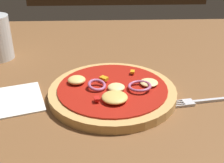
{
  "coord_description": "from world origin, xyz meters",
  "views": [
    {
      "loc": [
        0.01,
        -0.44,
        0.3
      ],
      "look_at": [
        0.03,
        0.03,
        0.06
      ],
      "focal_mm": 45.89,
      "sensor_mm": 36.0,
      "label": 1
    }
  ],
  "objects": [
    {
      "name": "fork",
      "position": [
        0.2,
        -0.02,
        0.04
      ],
      "size": [
        0.18,
        0.04,
        0.01
      ],
      "color": "silver",
      "rests_on": "dining_table"
    },
    {
      "name": "pizza",
      "position": [
        0.03,
        0.01,
        0.05
      ],
      "size": [
        0.23,
        0.23,
        0.03
      ],
      "color": "tan",
      "rests_on": "dining_table"
    },
    {
      "name": "napkin",
      "position": [
        -0.15,
        -0.0,
        0.04
      ],
      "size": [
        0.14,
        0.14,
        0.0
      ],
      "color": "white",
      "rests_on": "dining_table"
    },
    {
      "name": "dining_table",
      "position": [
        0.0,
        0.0,
        0.02
      ],
      "size": [
        1.35,
        1.06,
        0.04
      ],
      "color": "brown",
      "rests_on": "ground"
    }
  ]
}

